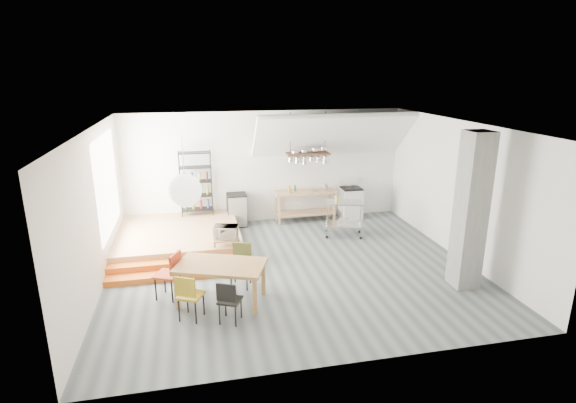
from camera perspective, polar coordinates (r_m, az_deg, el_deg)
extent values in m
plane|color=#495255|center=(10.22, 0.53, -8.50)|extent=(8.00, 8.00, 0.00)
cube|color=silver|center=(12.99, -2.84, 4.39)|extent=(8.00, 0.04, 3.20)
cube|color=silver|center=(9.64, -23.33, -1.27)|extent=(0.04, 7.00, 3.20)
cube|color=silver|center=(11.20, 20.95, 1.34)|extent=(0.04, 7.00, 3.20)
cube|color=white|center=(9.33, 0.58, 9.61)|extent=(8.00, 7.00, 0.02)
cube|color=white|center=(12.66, 5.70, 8.38)|extent=(4.40, 1.44, 1.32)
cube|color=white|center=(11.01, -21.95, 2.05)|extent=(0.02, 2.50, 2.20)
cube|color=#A57C52|center=(11.79, -13.63, -4.44)|extent=(3.00, 3.00, 0.40)
cube|color=#D05F18|center=(10.04, -13.77, -9.06)|extent=(3.00, 0.35, 0.13)
cube|color=#D05F18|center=(10.33, -13.76, -7.90)|extent=(3.00, 0.35, 0.27)
cube|color=slate|center=(9.63, 22.19, -1.16)|extent=(0.50, 0.50, 3.20)
cube|color=#A57C52|center=(13.05, 2.23, 1.20)|extent=(1.80, 0.60, 0.06)
cube|color=#A57C52|center=(13.23, 2.20, -1.44)|extent=(1.70, 0.55, 0.04)
cube|color=#A57C52|center=(13.59, 5.33, -0.21)|extent=(0.06, 0.06, 0.86)
cube|color=#A57C52|center=(13.21, -1.48, -0.64)|extent=(0.06, 0.06, 0.86)
cube|color=#A57C52|center=(13.19, 5.90, -0.74)|extent=(0.06, 0.06, 0.86)
cube|color=#A57C52|center=(12.79, -1.11, -1.20)|extent=(0.06, 0.06, 0.86)
cube|color=white|center=(13.57, 7.95, -0.24)|extent=(0.60, 0.60, 0.90)
cube|color=black|center=(13.44, 8.03, 1.68)|extent=(0.58, 0.58, 0.03)
cube|color=white|center=(13.66, 7.65, 2.50)|extent=(0.60, 0.05, 0.25)
cylinder|color=black|center=(13.61, 8.39, 1.96)|extent=(0.18, 0.18, 0.02)
cylinder|color=black|center=(13.52, 7.27, 1.90)|extent=(0.18, 0.18, 0.02)
cylinder|color=black|center=(13.36, 8.80, 1.66)|extent=(0.18, 0.18, 0.02)
cylinder|color=black|center=(13.26, 7.67, 1.60)|extent=(0.18, 0.18, 0.02)
cube|color=#3B2717|center=(12.60, 2.52, 6.10)|extent=(1.20, 0.50, 0.05)
cylinder|color=black|center=(12.39, 0.28, 8.64)|extent=(0.02, 0.02, 1.15)
cylinder|color=black|center=(12.64, 4.77, 8.74)|extent=(0.02, 0.02, 1.15)
cylinder|color=silver|center=(12.46, 0.33, 5.35)|extent=(0.16, 0.16, 0.12)
cylinder|color=silver|center=(12.51, 1.23, 5.29)|extent=(0.20, 0.20, 0.16)
cylinder|color=silver|center=(12.56, 2.12, 5.24)|extent=(0.16, 0.16, 0.20)
cylinder|color=silver|center=(12.60, 3.01, 5.45)|extent=(0.20, 0.20, 0.12)
cylinder|color=silver|center=(12.66, 3.88, 5.39)|extent=(0.16, 0.16, 0.16)
cylinder|color=silver|center=(12.72, 4.75, 5.34)|extent=(0.20, 0.20, 0.20)
cylinder|color=black|center=(12.79, -9.74, 2.60)|extent=(0.02, 0.02, 1.80)
cylinder|color=black|center=(12.78, -13.50, 2.37)|extent=(0.02, 0.02, 1.80)
cylinder|color=black|center=(12.44, -9.66, 2.21)|extent=(0.02, 0.02, 1.80)
cylinder|color=black|center=(12.44, -13.52, 1.98)|extent=(0.02, 0.02, 1.80)
cube|color=black|center=(12.80, -11.41, -0.96)|extent=(0.88, 0.38, 0.02)
cube|color=black|center=(12.69, -11.52, 0.76)|extent=(0.88, 0.38, 0.02)
cube|color=black|center=(12.59, -11.62, 2.51)|extent=(0.88, 0.38, 0.02)
cube|color=black|center=(12.50, -11.72, 4.29)|extent=(0.88, 0.38, 0.02)
cube|color=black|center=(12.43, -11.83, 6.10)|extent=(0.88, 0.38, 0.03)
cylinder|color=#427A30|center=(12.76, -11.45, -0.36)|extent=(0.07, 0.07, 0.24)
cylinder|color=olive|center=(12.66, -11.55, 1.37)|extent=(0.07, 0.07, 0.24)
cylinder|color=maroon|center=(12.56, -11.66, 3.13)|extent=(0.07, 0.07, 0.24)
cube|color=#A57C52|center=(10.51, -7.86, -4.69)|extent=(0.60, 0.40, 0.03)
cylinder|color=black|center=(10.71, -6.47, -4.68)|extent=(0.02, 0.02, 0.13)
cylinder|color=black|center=(10.68, -9.37, -4.87)|extent=(0.02, 0.02, 0.13)
cylinder|color=black|center=(10.40, -6.28, -5.34)|extent=(0.02, 0.02, 0.13)
cylinder|color=black|center=(10.37, -9.26, -5.54)|extent=(0.02, 0.02, 0.13)
sphere|color=white|center=(8.36, -12.92, 1.39)|extent=(0.60, 0.60, 0.60)
cube|color=olive|center=(8.65, -8.56, -8.06)|extent=(1.87, 1.45, 0.06)
cube|color=olive|center=(8.98, -3.13, -9.67)|extent=(0.09, 0.09, 0.72)
cube|color=olive|center=(9.38, -12.14, -8.87)|extent=(0.09, 0.09, 0.72)
cube|color=olive|center=(8.31, -4.24, -12.01)|extent=(0.09, 0.09, 0.72)
cube|color=olive|center=(8.73, -13.95, -11.00)|extent=(0.09, 0.09, 0.72)
cube|color=#AB8F1D|center=(8.33, -12.25, -11.57)|extent=(0.54, 0.54, 0.04)
cube|color=#AB8F1D|center=(8.07, -12.94, -10.55)|extent=(0.36, 0.21, 0.35)
cylinder|color=black|center=(8.38, -13.67, -13.27)|extent=(0.03, 0.03, 0.44)
cylinder|color=black|center=(8.24, -11.63, -13.66)|extent=(0.03, 0.03, 0.44)
cylinder|color=black|center=(8.63, -12.64, -12.28)|extent=(0.03, 0.03, 0.44)
cylinder|color=black|center=(8.50, -10.66, -12.64)|extent=(0.03, 0.03, 0.44)
cube|color=black|center=(8.13, -7.37, -12.32)|extent=(0.49, 0.49, 0.04)
cube|color=black|center=(7.88, -7.86, -11.40)|extent=(0.33, 0.18, 0.32)
cylinder|color=black|center=(8.16, -8.69, -13.97)|extent=(0.03, 0.03, 0.41)
cylinder|color=black|center=(8.07, -6.67, -14.28)|extent=(0.03, 0.03, 0.41)
cylinder|color=black|center=(8.40, -7.93, -12.99)|extent=(0.03, 0.03, 0.41)
cylinder|color=black|center=(8.31, -5.96, -13.27)|extent=(0.03, 0.03, 0.41)
cube|color=brown|center=(9.30, -6.06, -8.11)|extent=(0.52, 0.52, 0.04)
cube|color=brown|center=(9.36, -5.85, -6.23)|extent=(0.38, 0.17, 0.36)
cylinder|color=black|center=(9.51, -4.82, -9.06)|extent=(0.03, 0.03, 0.45)
cylinder|color=black|center=(9.58, -6.76, -8.93)|extent=(0.03, 0.03, 0.45)
cylinder|color=black|center=(9.22, -5.24, -9.93)|extent=(0.03, 0.03, 0.45)
cylinder|color=black|center=(9.29, -7.24, -9.78)|extent=(0.03, 0.03, 0.45)
cube|color=#BF391B|center=(9.12, -15.07, -8.95)|extent=(0.58, 0.58, 0.04)
cube|color=#BF391B|center=(8.92, -14.09, -7.55)|extent=(0.22, 0.39, 0.38)
cylinder|color=black|center=(9.01, -14.51, -10.98)|extent=(0.03, 0.03, 0.48)
cylinder|color=black|center=(9.28, -13.48, -10.06)|extent=(0.03, 0.03, 0.48)
cylinder|color=black|center=(9.17, -16.45, -10.64)|extent=(0.03, 0.03, 0.48)
cylinder|color=black|center=(9.44, -15.38, -9.74)|extent=(0.03, 0.03, 0.48)
cube|color=silver|center=(11.92, 7.21, -0.12)|extent=(1.07, 0.78, 0.04)
cube|color=silver|center=(12.11, 7.10, -2.92)|extent=(1.07, 0.78, 0.03)
cylinder|color=silver|center=(12.31, 9.16, -1.89)|extent=(0.03, 0.03, 0.92)
sphere|color=black|center=(12.46, 9.07, -3.80)|extent=(0.09, 0.09, 0.09)
cylinder|color=silver|center=(12.27, 4.99, -1.81)|extent=(0.03, 0.03, 0.92)
sphere|color=black|center=(12.41, 4.94, -3.72)|extent=(0.09, 0.09, 0.09)
cylinder|color=silver|center=(11.87, 9.33, -2.60)|extent=(0.03, 0.03, 0.92)
sphere|color=black|center=(12.02, 9.24, -4.57)|extent=(0.09, 0.09, 0.09)
cylinder|color=silver|center=(11.82, 5.01, -2.52)|extent=(0.03, 0.03, 0.92)
sphere|color=black|center=(11.97, 4.96, -4.50)|extent=(0.09, 0.09, 0.09)
cube|color=black|center=(12.88, -6.50, -1.04)|extent=(0.54, 0.54, 0.92)
imported|color=beige|center=(10.45, -7.90, -3.85)|extent=(0.61, 0.48, 0.30)
imported|color=silver|center=(13.05, 3.41, 1.44)|extent=(0.26, 0.26, 0.05)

